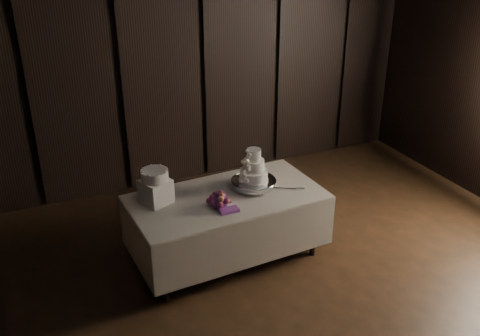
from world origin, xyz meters
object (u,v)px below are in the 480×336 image
cake_stand (254,184)px  small_cake (155,175)px  display_table (227,224)px  bouquet (219,201)px  box_pedestal (156,191)px  wedding_cake (252,169)px

cake_stand → small_cake: size_ratio=1.79×
display_table → bouquet: bouquet is taller
cake_stand → bouquet: bouquet is taller
box_pedestal → wedding_cake: bearing=-7.5°
cake_stand → box_pedestal: bearing=173.5°
display_table → small_cake: small_cake is taller
display_table → wedding_cake: (0.30, 0.04, 0.57)m
display_table → box_pedestal: bearing=163.5°
bouquet → box_pedestal: 0.65m
small_cake → cake_stand: bearing=-6.5°
bouquet → box_pedestal: box_pedestal is taller
bouquet → box_pedestal: (-0.54, 0.35, 0.06)m
display_table → box_pedestal: box_pedestal is taller
wedding_cake → small_cake: 1.01m
cake_stand → box_pedestal: (-1.03, 0.12, 0.08)m
cake_stand → wedding_cake: (-0.03, -0.01, 0.19)m
display_table → wedding_cake: size_ratio=5.75×
display_table → small_cake: size_ratio=7.56×
display_table → cake_stand: size_ratio=4.21×
bouquet → small_cake: bearing=147.0°
display_table → bouquet: 0.47m
wedding_cake → box_pedestal: (-1.00, 0.13, -0.11)m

